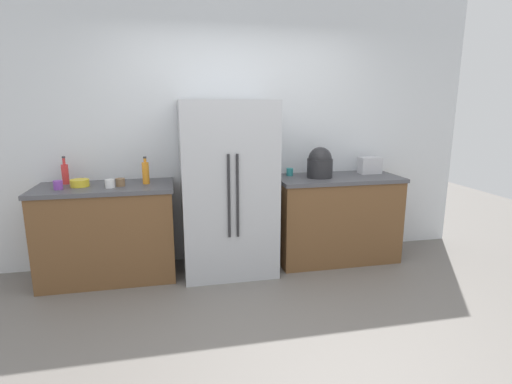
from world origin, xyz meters
TOP-DOWN VIEW (x-y plane):
  - ground_plane at (0.00, 0.00)m, footprint 10.54×10.54m
  - kitchen_back_panel at (0.00, 1.65)m, footprint 5.27×0.10m
  - counter_left at (-1.36, 1.29)m, footprint 1.28×0.64m
  - counter_right at (1.02, 1.29)m, footprint 1.33×0.64m
  - refrigerator at (-0.18, 1.23)m, footprint 0.91×0.72m
  - toaster at (1.44, 1.39)m, footprint 0.24×0.14m
  - rice_cooker at (0.81, 1.28)m, footprint 0.27×0.27m
  - bottle_a at (-0.97, 1.31)m, footprint 0.07×0.07m
  - bottle_b at (-1.73, 1.46)m, footprint 0.06×0.06m
  - cup_a at (-1.20, 1.24)m, footprint 0.09×0.09m
  - cup_b at (0.53, 1.45)m, footprint 0.07×0.07m
  - cup_c at (-1.74, 1.20)m, footprint 0.08×0.08m
  - cup_d at (-1.29, 1.18)m, footprint 0.08×0.08m
  - bowl_a at (-1.57, 1.30)m, footprint 0.17×0.17m

SIDE VIEW (x-z plane):
  - ground_plane at x=0.00m, z-range 0.00..0.00m
  - counter_right at x=1.02m, z-range 0.00..0.93m
  - counter_left at x=-1.36m, z-range 0.00..0.93m
  - refrigerator at x=-0.18m, z-range 0.00..1.73m
  - bowl_a at x=-1.57m, z-range 0.93..1.00m
  - cup_a at x=-1.20m, z-range 0.93..1.00m
  - cup_d at x=-1.29m, z-range 0.93..1.01m
  - cup_b at x=0.53m, z-range 0.93..1.01m
  - cup_c at x=-1.74m, z-range 0.93..1.01m
  - toaster at x=1.44m, z-range 0.93..1.11m
  - bottle_b at x=-1.73m, z-range 0.90..1.17m
  - bottle_a at x=-0.97m, z-range 0.91..1.17m
  - rice_cooker at x=0.81m, z-range 0.92..1.24m
  - kitchen_back_panel at x=0.00m, z-range 0.00..3.01m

